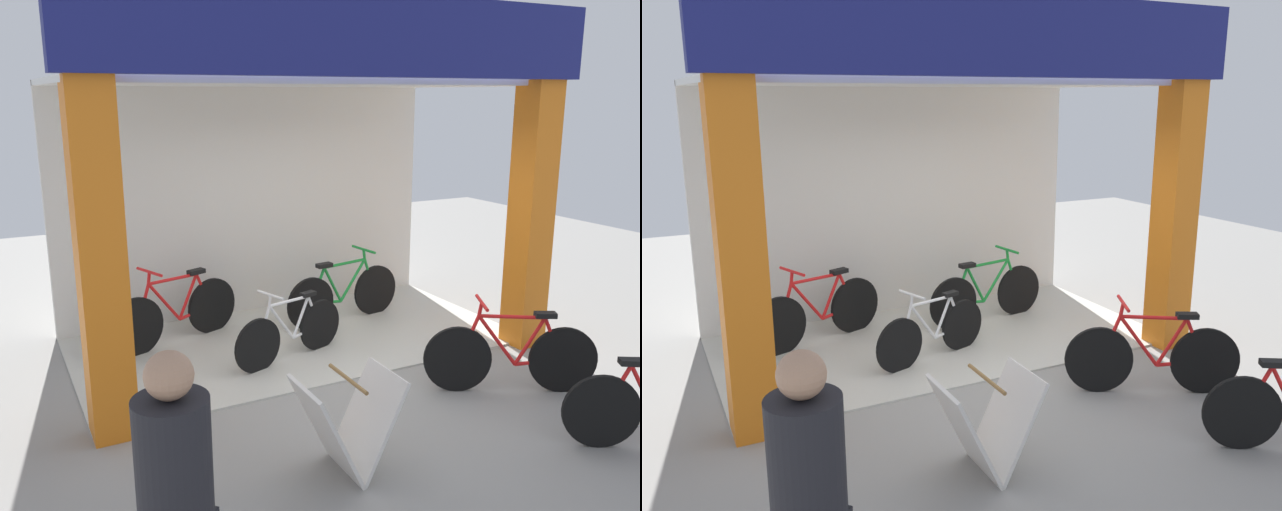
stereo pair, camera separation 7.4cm
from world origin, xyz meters
TOP-DOWN VIEW (x-y plane):
  - ground_plane at (0.00, 0.00)m, footprint 17.84×17.84m
  - shop_facade at (0.00, 1.33)m, footprint 5.12×2.87m
  - bicycle_inside_0 at (0.82, 1.57)m, footprint 1.64×0.45m
  - bicycle_inside_1 at (-1.24, 1.79)m, footprint 1.61×0.63m
  - bicycle_inside_2 at (-0.29, 0.75)m, footprint 1.41×0.51m
  - bicycle_parked_1 at (1.25, -0.90)m, footprint 1.47×0.82m
  - sandwich_board_sign at (-0.83, -1.39)m, footprint 0.75×0.56m
  - pedestrian_0 at (-2.40, -2.51)m, footprint 0.51×0.51m

SIDE VIEW (x-z plane):
  - ground_plane at x=0.00m, z-range 0.00..0.00m
  - bicycle_inside_2 at x=-0.29m, z-range -0.08..0.72m
  - bicycle_parked_1 at x=1.25m, z-range -0.09..0.82m
  - bicycle_inside_0 at x=0.82m, z-range -0.09..0.82m
  - bicycle_inside_1 at x=-1.24m, z-range -0.09..0.84m
  - sandwich_board_sign at x=-0.83m, z-range 0.00..0.77m
  - pedestrian_0 at x=-2.40m, z-range 0.03..1.71m
  - shop_facade at x=0.00m, z-range 0.13..3.76m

